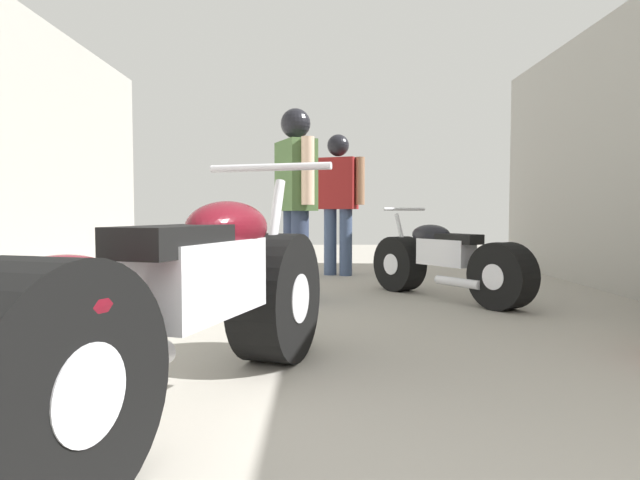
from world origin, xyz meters
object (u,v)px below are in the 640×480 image
object	(u,v)px
motorcycle_black_naked	(446,262)
mechanic_in_blue	(337,191)
motorcycle_maroon_cruiser	(194,308)
mechanic_with_helmet	(294,187)

from	to	relation	value
motorcycle_black_naked	mechanic_in_blue	distance (m)	2.19
motorcycle_maroon_cruiser	mechanic_with_helmet	world-z (taller)	mechanic_with_helmet
mechanic_in_blue	mechanic_with_helmet	world-z (taller)	mechanic_in_blue
mechanic_in_blue	motorcycle_maroon_cruiser	bearing A→B (deg)	-98.67
motorcycle_maroon_cruiser	mechanic_in_blue	bearing A→B (deg)	81.33
mechanic_in_blue	mechanic_with_helmet	distance (m)	1.99
motorcycle_black_naked	mechanic_with_helmet	xyz separation A→B (m)	(-1.36, -0.08, 0.67)
motorcycle_maroon_cruiser	motorcycle_black_naked	distance (m)	3.17
motorcycle_black_naked	mechanic_in_blue	size ratio (longest dim) A/B	0.92
motorcycle_black_naked	mechanic_with_helmet	distance (m)	1.52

